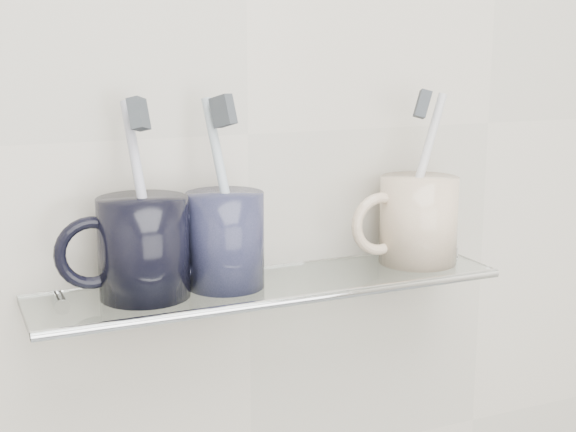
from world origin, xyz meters
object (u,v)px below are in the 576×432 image
shelf_glass (270,286)px  mug_left (144,248)px  mug_center (225,240)px  mug_right (418,220)px

shelf_glass → mug_left: bearing=177.8°
shelf_glass → mug_center: mug_center is taller
mug_left → mug_right: same height
shelf_glass → mug_left: size_ratio=5.00×
shelf_glass → mug_left: (-0.13, 0.00, 0.05)m
mug_center → mug_right: bearing=-16.0°
mug_left → mug_right: 0.32m
mug_left → mug_right: size_ratio=1.01×
mug_right → mug_left: bearing=175.1°
mug_right → mug_center: bearing=175.1°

